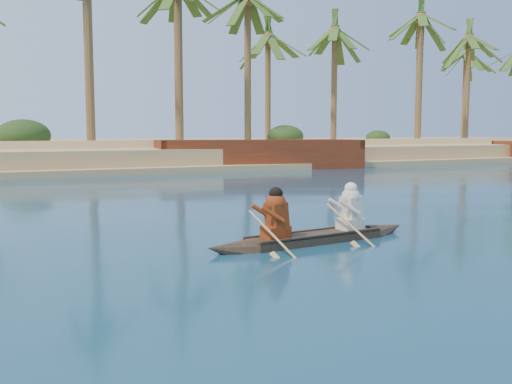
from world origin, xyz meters
name	(u,v)px	position (x,y,z in m)	size (l,w,h in m)	color
sandy_embankment	(89,151)	(0.00, 46.89, 0.53)	(150.00, 51.00, 1.50)	tan
palm_grove	(115,54)	(0.00, 35.00, 8.00)	(110.00, 14.00, 16.00)	#30531D
shrub_cluster	(129,148)	(0.00, 31.50, 1.20)	(100.00, 6.00, 2.40)	#203B15
canoe	(315,230)	(-3.30, 2.30, 0.27)	(5.10, 1.17, 1.39)	#3B3120
barge_mid	(259,157)	(6.53, 24.58, 0.74)	(13.25, 6.44, 2.12)	maroon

